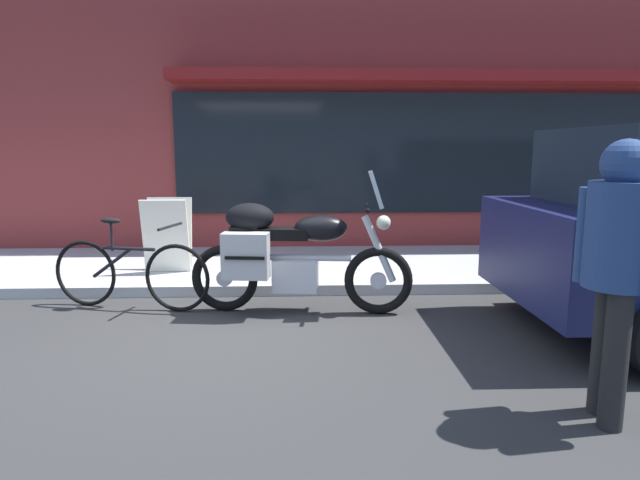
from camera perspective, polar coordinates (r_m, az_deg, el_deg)
The scene contains 5 objects.
ground_plane at distance 4.93m, azimuth -11.32°, elevation -9.84°, with size 80.00×80.00×0.00m, color #323232.
touring_motorcycle at distance 5.36m, azimuth -3.42°, elevation -1.33°, with size 2.21×0.62×1.41m.
parked_bicycle at distance 5.87m, azimuth -19.29°, elevation -3.24°, with size 1.68×0.58×0.94m.
pedestrian_walking at distance 3.57m, azimuth 28.83°, elevation -0.85°, with size 0.50×0.52×1.68m.
sandwich_board_sign at distance 6.96m, azimuth -15.67°, elevation 0.52°, with size 0.55×0.41×0.90m.
Camera 1 is at (0.77, -4.60, 1.62)m, focal length 30.58 mm.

